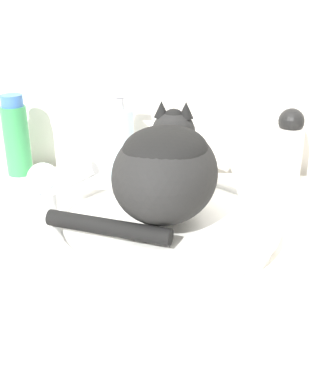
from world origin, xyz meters
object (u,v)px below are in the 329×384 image
object	(u,v)px
cat	(165,167)
shampoo_bottle_tall	(16,137)
lotion_bottle_white	(289,147)
faucet	(49,187)
soap_pump_bottle	(121,143)

from	to	relation	value
cat	shampoo_bottle_tall	xyz separation A→B (m)	(-0.37, 0.27, -0.04)
lotion_bottle_white	shampoo_bottle_tall	bearing A→B (deg)	180.00
lotion_bottle_white	cat	bearing A→B (deg)	-132.59
cat	lotion_bottle_white	xyz separation A→B (m)	(0.25, 0.27, -0.04)
cat	faucet	size ratio (longest dim) A/B	2.03
shampoo_bottle_tall	lotion_bottle_white	bearing A→B (deg)	0.00
cat	faucet	distance (m)	0.23
faucet	shampoo_bottle_tall	xyz separation A→B (m)	(-0.15, 0.23, 0.02)
faucet	soap_pump_bottle	size ratio (longest dim) A/B	0.72
faucet	soap_pump_bottle	bearing A→B (deg)	78.48
cat	shampoo_bottle_tall	distance (m)	0.46
soap_pump_bottle	shampoo_bottle_tall	world-z (taller)	soap_pump_bottle
lotion_bottle_white	shampoo_bottle_tall	size ratio (longest dim) A/B	0.92
cat	soap_pump_bottle	xyz separation A→B (m)	(-0.13, 0.27, -0.05)
lotion_bottle_white	shampoo_bottle_tall	world-z (taller)	shampoo_bottle_tall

